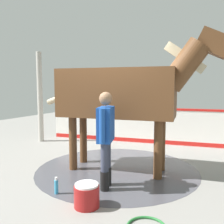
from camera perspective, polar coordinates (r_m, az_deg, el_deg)
The scene contains 9 objects.
ground_plane at distance 5.42m, azimuth -0.97°, elevation -12.47°, with size 16.00×16.00×0.02m, color gray.
wet_patch at distance 5.27m, azimuth 1.14°, elevation -12.87°, with size 3.28×3.28×0.00m, color #4C4C54.
barrier_wall at distance 7.55m, azimuth 6.58°, elevation -3.26°, with size 1.08×5.62×1.06m.
roof_post_far at distance 7.89m, azimuth -16.04°, elevation 3.25°, with size 0.16×0.16×2.70m, color #B7B2A8.
horse at distance 4.95m, azimuth 2.61°, elevation 4.46°, with size 1.32×3.63×2.72m.
handler at distance 4.14m, azimuth -1.42°, elevation -4.98°, with size 0.63×0.35×1.61m.
wash_bucket at distance 3.76m, azimuth -5.77°, elevation -18.34°, with size 0.36×0.36×0.34m.
bottle_shampoo at distance 4.23m, azimuth -12.54°, elevation -16.14°, with size 0.06×0.06×0.27m.
bottle_spray at distance 4.06m, azimuth -7.22°, elevation -17.21°, with size 0.08×0.08×0.25m.
Camera 1 is at (4.50, 2.46, 1.73)m, focal length 40.23 mm.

